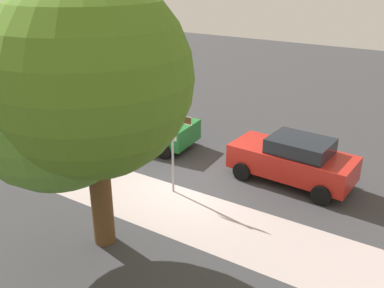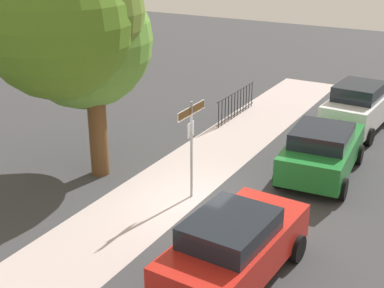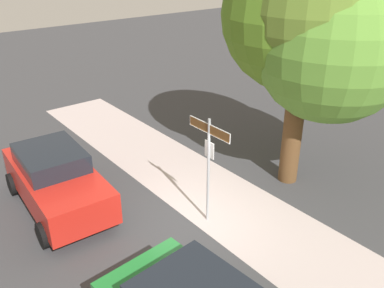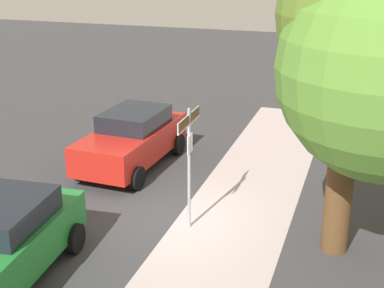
{
  "view_description": "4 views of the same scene",
  "coord_description": "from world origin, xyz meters",
  "px_view_note": "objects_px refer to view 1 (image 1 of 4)",
  "views": [
    {
      "loc": [
        -6.96,
        10.52,
        6.9
      ],
      "look_at": [
        -0.66,
        0.75,
        2.03
      ],
      "focal_mm": 40.07,
      "sensor_mm": 36.0,
      "label": 1
    },
    {
      "loc": [
        -11.91,
        -6.5,
        7.21
      ],
      "look_at": [
        -0.34,
        0.02,
        1.91
      ],
      "focal_mm": 51.35,
      "sensor_mm": 36.0,
      "label": 2
    },
    {
      "loc": [
        6.85,
        -5.38,
        6.43
      ],
      "look_at": [
        -0.46,
        0.49,
        1.88
      ],
      "focal_mm": 38.11,
      "sensor_mm": 36.0,
      "label": 3
    },
    {
      "loc": [
        11.03,
        4.0,
        6.13
      ],
      "look_at": [
        -0.24,
        0.29,
        1.83
      ],
      "focal_mm": 51.71,
      "sensor_mm": 36.0,
      "label": 4
    }
  ],
  "objects_px": {
    "car_red": "(293,159)",
    "car_green": "(148,125)",
    "shade_tree": "(72,86)",
    "car_white": "(68,105)",
    "street_sign": "(172,135)"
  },
  "relations": [
    {
      "from": "car_red",
      "to": "car_green",
      "type": "height_order",
      "value": "car_red"
    },
    {
      "from": "car_green",
      "to": "car_white",
      "type": "height_order",
      "value": "car_white"
    },
    {
      "from": "shade_tree",
      "to": "car_red",
      "type": "bearing_deg",
      "value": -113.83
    },
    {
      "from": "shade_tree",
      "to": "car_white",
      "type": "relative_size",
      "value": 1.66
    },
    {
      "from": "street_sign",
      "to": "car_white",
      "type": "height_order",
      "value": "street_sign"
    },
    {
      "from": "street_sign",
      "to": "shade_tree",
      "type": "height_order",
      "value": "shade_tree"
    },
    {
      "from": "car_green",
      "to": "shade_tree",
      "type": "bearing_deg",
      "value": 112.19
    },
    {
      "from": "shade_tree",
      "to": "car_red",
      "type": "relative_size",
      "value": 1.63
    },
    {
      "from": "car_red",
      "to": "street_sign",
      "type": "bearing_deg",
      "value": 45.51
    },
    {
      "from": "shade_tree",
      "to": "car_green",
      "type": "bearing_deg",
      "value": -63.54
    },
    {
      "from": "street_sign",
      "to": "car_white",
      "type": "xyz_separation_m",
      "value": [
        7.86,
        -2.74,
        -1.09
      ]
    },
    {
      "from": "car_red",
      "to": "car_green",
      "type": "bearing_deg",
      "value": 3.05
    },
    {
      "from": "car_red",
      "to": "car_green",
      "type": "relative_size",
      "value": 1.01
    },
    {
      "from": "car_red",
      "to": "car_white",
      "type": "distance_m",
      "value": 10.88
    },
    {
      "from": "street_sign",
      "to": "shade_tree",
      "type": "relative_size",
      "value": 0.41
    }
  ]
}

